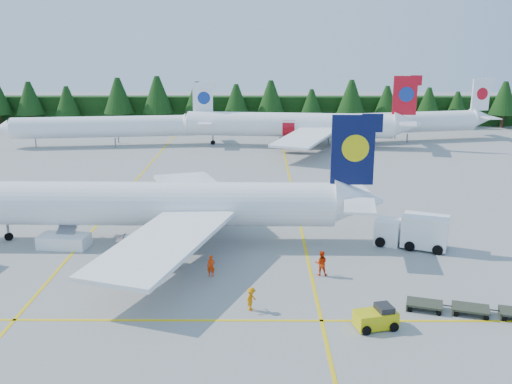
{
  "coord_description": "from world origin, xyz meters",
  "views": [
    {
      "loc": [
        1.91,
        -39.56,
        17.67
      ],
      "look_at": [
        1.65,
        13.23,
        3.5
      ],
      "focal_mm": 40.0,
      "sensor_mm": 36.0,
      "label": 1
    }
  ],
  "objects_px": {
    "airstairs": "(65,237)",
    "service_truck": "(412,231)",
    "airliner_red": "(285,125)",
    "airliner_navy": "(139,204)",
    "baggage_tug": "(377,318)"
  },
  "relations": [
    {
      "from": "airstairs",
      "to": "service_truck",
      "type": "height_order",
      "value": "airstairs"
    },
    {
      "from": "airliner_red",
      "to": "airliner_navy",
      "type": "bearing_deg",
      "value": -101.52
    },
    {
      "from": "airliner_navy",
      "to": "service_truck",
      "type": "bearing_deg",
      "value": -2.42
    },
    {
      "from": "airliner_red",
      "to": "airstairs",
      "type": "distance_m",
      "value": 53.53
    },
    {
      "from": "airliner_red",
      "to": "baggage_tug",
      "type": "relative_size",
      "value": 14.31
    },
    {
      "from": "baggage_tug",
      "to": "airstairs",
      "type": "bearing_deg",
      "value": 134.84
    },
    {
      "from": "airliner_navy",
      "to": "baggage_tug",
      "type": "xyz_separation_m",
      "value": [
        18.15,
        -15.93,
        -2.77
      ]
    },
    {
      "from": "airliner_red",
      "to": "service_truck",
      "type": "relative_size",
      "value": 6.3
    },
    {
      "from": "airliner_red",
      "to": "airstairs",
      "type": "bearing_deg",
      "value": -107.61
    },
    {
      "from": "airliner_navy",
      "to": "airstairs",
      "type": "bearing_deg",
      "value": -167.9
    },
    {
      "from": "airstairs",
      "to": "service_truck",
      "type": "xyz_separation_m",
      "value": [
        30.43,
        -0.06,
        0.64
      ]
    },
    {
      "from": "baggage_tug",
      "to": "service_truck",
      "type": "bearing_deg",
      "value": 53.62
    },
    {
      "from": "service_truck",
      "to": "baggage_tug",
      "type": "bearing_deg",
      "value": -89.46
    },
    {
      "from": "airliner_navy",
      "to": "baggage_tug",
      "type": "relative_size",
      "value": 13.76
    },
    {
      "from": "airliner_navy",
      "to": "airliner_red",
      "type": "relative_size",
      "value": 0.96
    }
  ]
}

